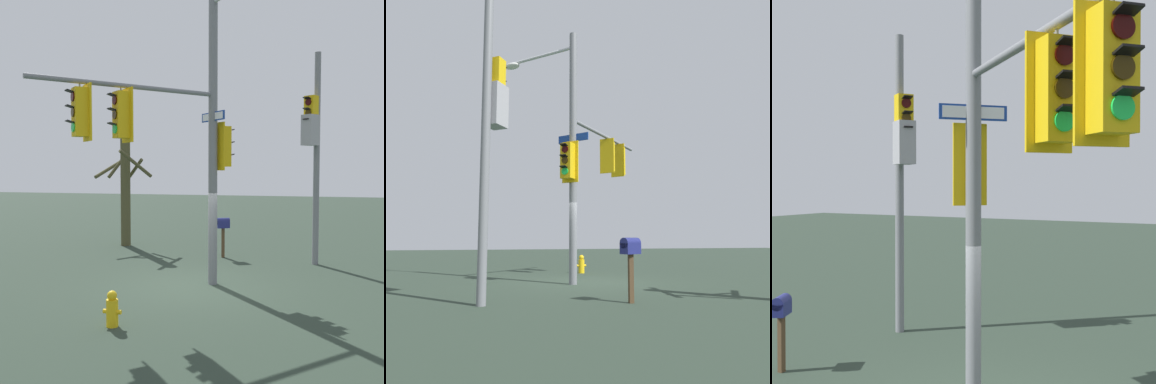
# 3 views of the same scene
# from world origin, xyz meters

# --- Properties ---
(ground_plane) EXTENTS (80.00, 80.00, 0.00)m
(ground_plane) POSITION_xyz_m (0.00, 0.00, 0.00)
(ground_plane) COLOR #2B392D
(main_signal_pole_assembly) EXTENTS (5.61, 4.09, 8.06)m
(main_signal_pole_assembly) POSITION_xyz_m (-0.16, -0.36, 4.41)
(main_signal_pole_assembly) COLOR slate
(main_signal_pole_assembly) RESTS_ON ground
(secondary_pole_assembly) EXTENTS (0.61, 0.69, 6.90)m
(secondary_pole_assembly) POSITION_xyz_m (3.14, 3.61, 4.06)
(secondary_pole_assembly) COLOR slate
(secondary_pole_assembly) RESTS_ON ground
(fire_hydrant) EXTENTS (0.38, 0.24, 0.73)m
(fire_hydrant) POSITION_xyz_m (-0.86, -3.35, 0.34)
(fire_hydrant) COLOR yellow
(fire_hydrant) RESTS_ON ground
(mailbox) EXTENTS (0.50, 0.41, 1.41)m
(mailbox) POSITION_xyz_m (0.10, 4.21, 1.11)
(mailbox) COLOR #4C3823
(mailbox) RESTS_ON ground
(bare_tree_behind_pole) EXTENTS (2.19, 2.15, 4.52)m
(bare_tree_behind_pole) POSITION_xyz_m (-4.21, 5.75, 2.40)
(bare_tree_behind_pole) COLOR #49472B
(bare_tree_behind_pole) RESTS_ON ground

